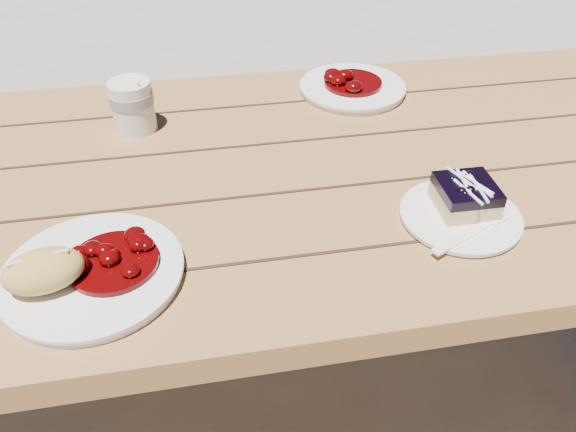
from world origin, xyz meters
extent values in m
plane|color=gray|center=(0.00, 0.00, 0.00)|extent=(60.00, 60.00, 0.00)
cube|color=brown|center=(0.00, 0.00, 0.72)|extent=(2.00, 0.80, 0.05)
cube|color=brown|center=(0.88, 0.32, 0.35)|extent=(0.07, 0.07, 0.70)
cube|color=brown|center=(0.00, 0.65, 0.44)|extent=(1.80, 0.25, 0.04)
cube|color=brown|center=(0.80, 0.65, 0.21)|extent=(0.06, 0.06, 0.42)
cylinder|color=white|center=(-0.23, -0.23, 0.76)|extent=(0.25, 0.25, 0.02)
ellipsoid|color=#D6AC52|center=(-0.29, -0.25, 0.79)|extent=(0.12, 0.09, 0.06)
cylinder|color=white|center=(0.33, -0.20, 0.76)|extent=(0.19, 0.19, 0.01)
cube|color=#DEC079|center=(0.34, -0.18, 0.77)|extent=(0.09, 0.09, 0.03)
cube|color=black|center=(0.34, -0.18, 0.80)|extent=(0.09, 0.09, 0.02)
cylinder|color=white|center=(-0.18, 0.18, 0.80)|extent=(0.08, 0.08, 0.10)
cylinder|color=white|center=(0.28, 0.27, 0.76)|extent=(0.23, 0.23, 0.02)
camera|label=1|loc=(-0.06, -0.84, 1.32)|focal=35.00mm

